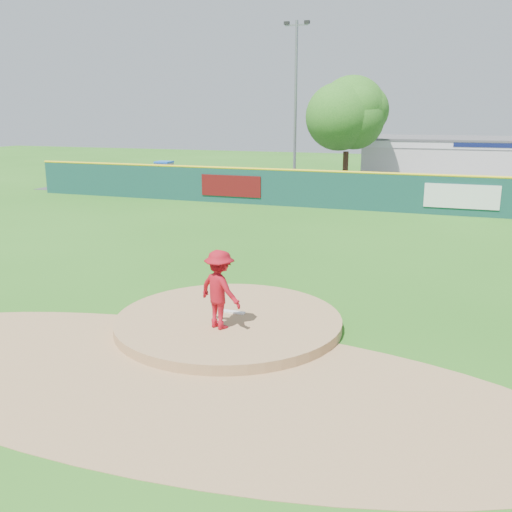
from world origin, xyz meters
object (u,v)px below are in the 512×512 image
(van, at_px, (313,187))
(pool_building_grp, at_px, (475,161))
(deciduous_tree, at_px, (347,120))
(light_pole_left, at_px, (296,97))
(pitcher, at_px, (220,289))
(playground_slide, at_px, (164,173))

(van, bearing_deg, pool_building_grp, -49.17)
(deciduous_tree, xyz_separation_m, light_pole_left, (-4.00, 2.00, 1.50))
(light_pole_left, bearing_deg, pitcher, -77.61)
(van, height_order, pool_building_grp, pool_building_grp)
(pitcher, height_order, light_pole_left, light_pole_left)
(pitcher, relative_size, van, 0.41)
(pool_building_grp, distance_m, deciduous_tree, 11.01)
(pool_building_grp, height_order, playground_slide, pool_building_grp)
(pitcher, height_order, deciduous_tree, deciduous_tree)
(van, height_order, playground_slide, playground_slide)
(deciduous_tree, bearing_deg, pitcher, -85.36)
(pool_building_grp, bearing_deg, pitcher, -100.25)
(pool_building_grp, bearing_deg, light_pole_left, -157.40)
(pitcher, relative_size, playground_slide, 0.60)
(pool_building_grp, relative_size, light_pole_left, 1.38)
(pitcher, relative_size, light_pole_left, 0.17)
(pool_building_grp, distance_m, playground_slide, 22.31)
(playground_slide, xyz_separation_m, light_pole_left, (8.89, 2.79, 5.20))
(light_pole_left, bearing_deg, deciduous_tree, -26.57)
(van, xyz_separation_m, pool_building_grp, (9.26, 10.39, 1.02))
(pitcher, xyz_separation_m, van, (-3.35, 22.32, -0.53))
(deciduous_tree, height_order, light_pole_left, light_pole_left)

